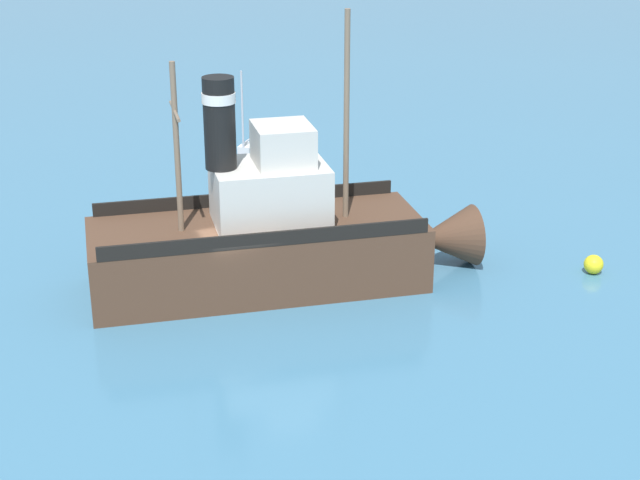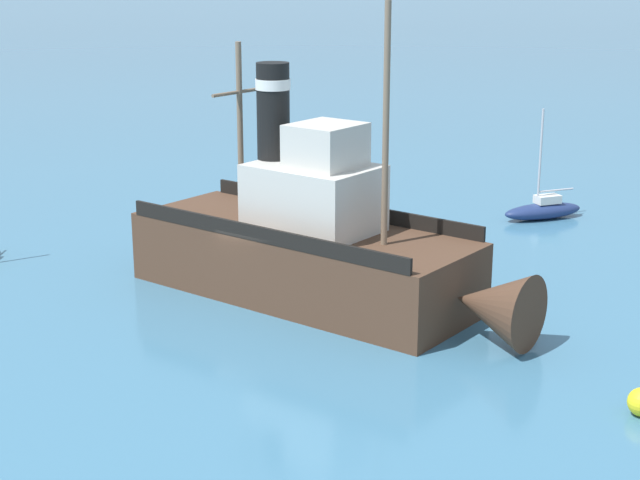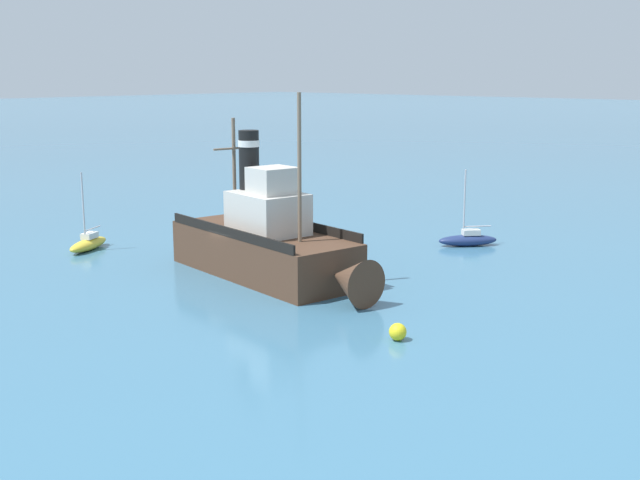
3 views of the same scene
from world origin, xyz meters
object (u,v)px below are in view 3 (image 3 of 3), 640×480
at_px(sailboat_navy, 468,239).
at_px(sailboat_yellow, 88,243).
at_px(old_tugboat, 269,244).
at_px(mooring_buoy, 398,332).

relative_size(sailboat_navy, sailboat_yellow, 1.00).
relative_size(old_tugboat, mooring_buoy, 20.06).
xyz_separation_m(old_tugboat, mooring_buoy, (3.74, 11.43, -1.46)).
relative_size(sailboat_navy, mooring_buoy, 6.67).
height_order(old_tugboat, mooring_buoy, old_tugboat).
bearing_deg(sailboat_yellow, sailboat_navy, 135.26).
relative_size(old_tugboat, sailboat_navy, 3.01).
height_order(old_tugboat, sailboat_navy, old_tugboat).
bearing_deg(sailboat_yellow, mooring_buoy, 88.03).
bearing_deg(mooring_buoy, sailboat_navy, -156.33).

